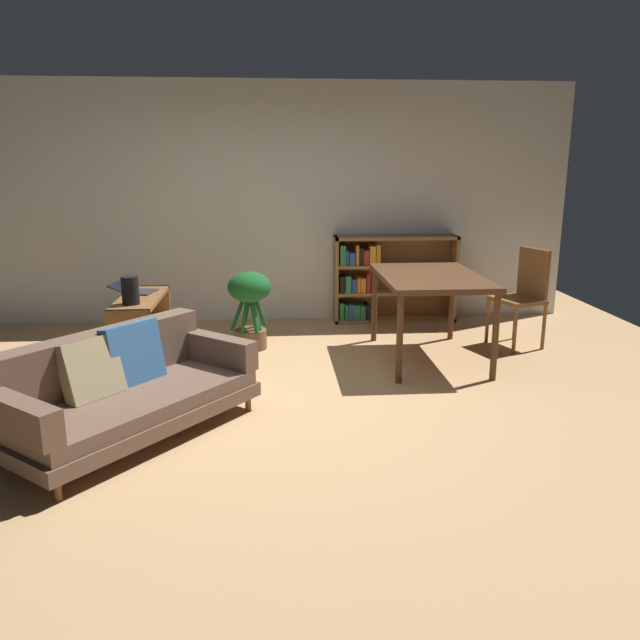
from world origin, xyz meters
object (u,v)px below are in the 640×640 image
at_px(desk_speaker, 130,290).
at_px(dining_table, 430,283).
at_px(media_console, 142,327).
at_px(open_laptop, 135,290).
at_px(dining_chair_near, 524,292).
at_px(bookshelf, 385,278).
at_px(fabric_couch, 122,388).
at_px(potted_floor_plant, 250,301).

xyz_separation_m(desk_speaker, dining_table, (2.72, -0.01, 0.03)).
distance_m(media_console, open_laptop, 0.39).
xyz_separation_m(dining_chair_near, bookshelf, (-1.20, 1.16, -0.06)).
relative_size(desk_speaker, bookshelf, 0.18).
bearing_deg(open_laptop, fabric_couch, -81.32).
xyz_separation_m(fabric_couch, desk_speaker, (-0.24, 1.50, 0.38)).
bearing_deg(dining_table, dining_chair_near, 19.16).
distance_m(desk_speaker, potted_floor_plant, 1.16).
bearing_deg(fabric_couch, dining_table, 31.01).
relative_size(fabric_couch, media_console, 1.65).
xyz_separation_m(fabric_couch, open_laptop, (-0.31, 2.03, 0.27)).
height_order(open_laptop, dining_chair_near, dining_chair_near).
relative_size(open_laptop, dining_chair_near, 0.47).
relative_size(media_console, dining_chair_near, 1.14).
height_order(potted_floor_plant, bookshelf, bookshelf).
bearing_deg(dining_chair_near, dining_table, -160.84).
distance_m(fabric_couch, desk_speaker, 1.56).
bearing_deg(fabric_couch, media_console, 97.06).
bearing_deg(desk_speaker, open_laptop, 97.76).
distance_m(open_laptop, dining_table, 2.85).
bearing_deg(media_console, fabric_couch, -82.94).
relative_size(dining_table, dining_chair_near, 1.42).
distance_m(fabric_couch, dining_chair_near, 4.00).
distance_m(fabric_couch, dining_table, 2.93).
bearing_deg(dining_table, desk_speaker, 179.89).
relative_size(fabric_couch, desk_speaker, 7.35).
relative_size(open_laptop, potted_floor_plant, 0.60).
bearing_deg(dining_table, fabric_couch, -148.99).
bearing_deg(media_console, open_laptop, 111.94).
distance_m(potted_floor_plant, bookshelf, 1.87).
height_order(media_console, potted_floor_plant, potted_floor_plant).
xyz_separation_m(dining_table, dining_chair_near, (1.05, 0.37, -0.18)).
bearing_deg(potted_floor_plant, desk_speaker, -156.34).
bearing_deg(dining_table, potted_floor_plant, 164.62).
distance_m(dining_table, dining_chair_near, 1.13).
bearing_deg(media_console, desk_speaker, -92.34).
bearing_deg(open_laptop, media_console, -68.06).
relative_size(open_laptop, dining_table, 0.33).
height_order(fabric_couch, media_console, fabric_couch).
bearing_deg(dining_chair_near, open_laptop, 177.55).
xyz_separation_m(desk_speaker, dining_chair_near, (3.78, 0.36, -0.15)).
distance_m(media_console, dining_table, 2.77).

